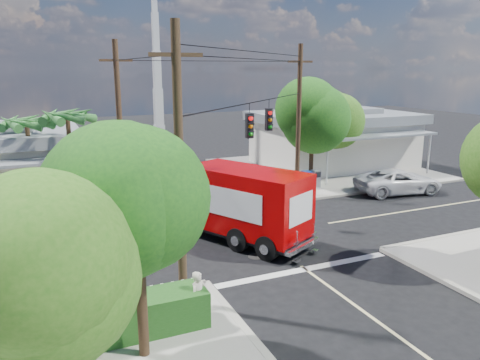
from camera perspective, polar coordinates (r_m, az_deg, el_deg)
ground at (r=22.18m, az=2.10°, el=-6.64°), size 120.00×120.00×0.00m
sidewalk_ne at (r=36.52m, az=10.04°, el=1.31°), size 14.12×14.12×0.14m
sidewalk_nw at (r=30.60m, az=-26.29°, el=-2.26°), size 14.12×14.12×0.14m
road_markings at (r=20.95m, az=3.87°, el=-7.88°), size 32.00×32.00×0.01m
building_ne at (r=37.92m, az=11.32°, el=5.15°), size 11.80×10.20×4.50m
radio_tower at (r=39.95m, az=-9.98°, el=10.41°), size 0.80×0.80×17.00m
tree_sw_front at (r=11.85m, az=-12.41°, el=-2.95°), size 3.88×3.78×6.03m
tree_sw_back at (r=9.45m, az=-24.33°, el=-10.98°), size 3.56×3.42×5.41m
tree_ne_front at (r=30.41m, az=8.93°, el=7.91°), size 4.21×4.14×6.66m
tree_ne_back at (r=33.72m, az=10.62°, el=7.38°), size 3.77×3.66×5.82m
palm_nw_front at (r=26.40m, az=-20.28°, el=7.03°), size 3.01×3.08×5.59m
palm_nw_back at (r=27.88m, az=-24.55°, el=6.18°), size 3.01×3.08×5.19m
utility_poles at (r=21.88m, az=-3.39°, el=5.70°), size 12.00×10.68×9.00m
picket_fence at (r=14.90m, az=-16.41°, el=-14.87°), size 5.94×0.06×1.00m
hedge_sw at (r=14.18m, az=-16.78°, el=-16.40°), size 6.20×1.20×1.10m
vending_boxes at (r=30.23m, az=8.08°, el=0.06°), size 1.90×0.50×1.10m
delivery_truck at (r=21.11m, az=-0.66°, el=-2.84°), size 5.51×7.88×3.34m
parked_car at (r=30.83m, az=18.76°, el=-0.14°), size 5.71×3.24×1.50m
pedestrian at (r=14.41m, az=-5.04°, el=-14.10°), size 0.72×0.65×1.64m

